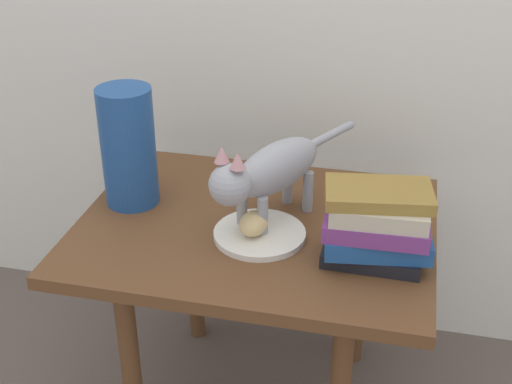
# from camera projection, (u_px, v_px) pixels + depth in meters

# --- Properties ---
(side_table) EXTENTS (0.80, 0.62, 0.56)m
(side_table) POSITION_uv_depth(u_px,v_px,m) (256.00, 250.00, 1.61)
(side_table) COLOR brown
(side_table) RESTS_ON ground
(plate) EXTENTS (0.20, 0.20, 0.01)m
(plate) POSITION_uv_depth(u_px,v_px,m) (260.00, 234.00, 1.52)
(plate) COLOR silver
(plate) RESTS_ON side_table
(bread_roll) EXTENTS (0.07, 0.09, 0.05)m
(bread_roll) POSITION_uv_depth(u_px,v_px,m) (254.00, 223.00, 1.49)
(bread_roll) COLOR #E0BC7A
(bread_roll) RESTS_ON plate
(cat) EXTENTS (0.26, 0.43, 0.23)m
(cat) POSITION_uv_depth(u_px,v_px,m) (269.00, 171.00, 1.51)
(cat) COLOR #99999E
(cat) RESTS_ON side_table
(book_stack) EXTENTS (0.23, 0.16, 0.17)m
(book_stack) POSITION_uv_depth(u_px,v_px,m) (377.00, 226.00, 1.40)
(book_stack) COLOR black
(book_stack) RESTS_ON side_table
(green_vase) EXTENTS (0.13, 0.13, 0.28)m
(green_vase) POSITION_uv_depth(u_px,v_px,m) (128.00, 147.00, 1.59)
(green_vase) COLOR navy
(green_vase) RESTS_ON side_table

